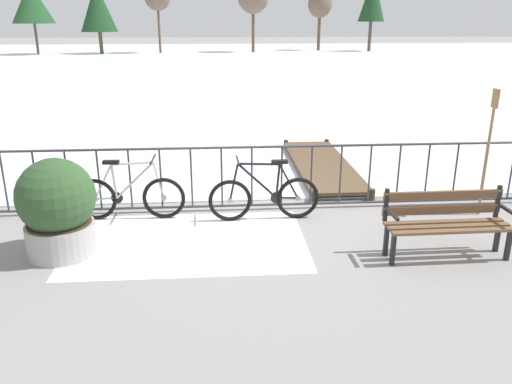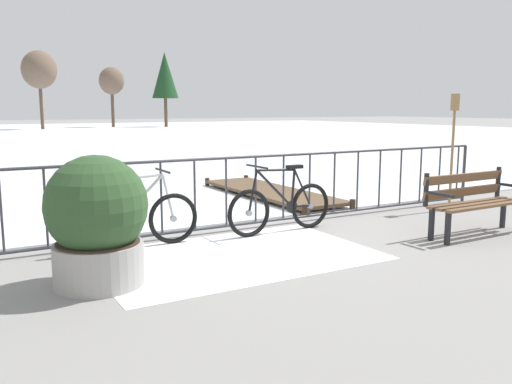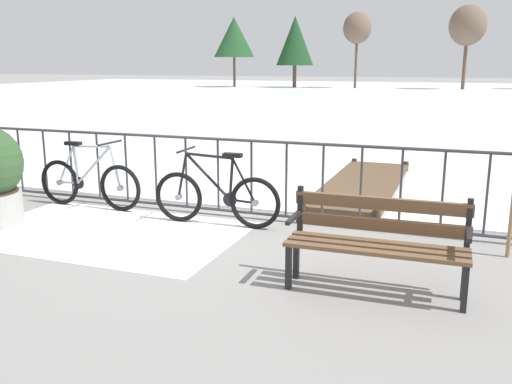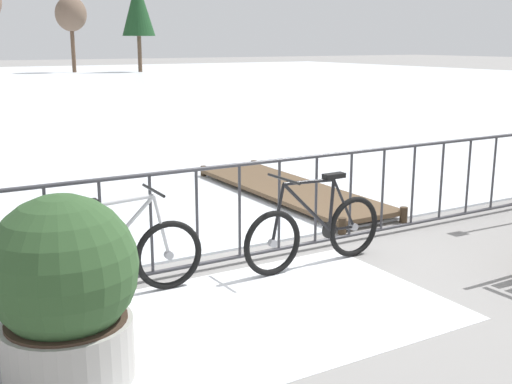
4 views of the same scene
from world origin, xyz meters
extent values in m
plane|color=gray|center=(0.00, 0.00, 0.00)|extent=(160.00, 160.00, 0.00)
cube|color=white|center=(-0.97, -1.20, 0.00)|extent=(3.25, 2.11, 0.01)
cylinder|color=#38383D|center=(0.00, 0.00, 1.05)|extent=(9.00, 0.04, 0.04)
cylinder|color=#38383D|center=(0.00, 0.00, 0.08)|extent=(9.00, 0.04, 0.04)
cylinder|color=#38383D|center=(-2.40, 0.00, 0.57)|extent=(0.03, 0.03, 0.97)
cylinder|color=#38383D|center=(-1.92, 0.00, 0.57)|extent=(0.03, 0.03, 0.97)
cylinder|color=#38383D|center=(-1.44, 0.00, 0.57)|extent=(0.03, 0.03, 0.97)
cylinder|color=#38383D|center=(-0.96, 0.00, 0.57)|extent=(0.03, 0.03, 0.97)
cylinder|color=#38383D|center=(-0.48, 0.00, 0.57)|extent=(0.03, 0.03, 0.97)
cylinder|color=#38383D|center=(0.00, 0.00, 0.57)|extent=(0.03, 0.03, 0.97)
cylinder|color=#38383D|center=(0.48, 0.00, 0.57)|extent=(0.03, 0.03, 0.97)
cylinder|color=#38383D|center=(0.96, 0.00, 0.57)|extent=(0.03, 0.03, 0.97)
cylinder|color=#38383D|center=(1.44, 0.00, 0.57)|extent=(0.03, 0.03, 0.97)
cylinder|color=#38383D|center=(1.92, 0.00, 0.57)|extent=(0.03, 0.03, 0.97)
cylinder|color=#38383D|center=(2.40, 0.00, 0.57)|extent=(0.03, 0.03, 0.97)
cylinder|color=#38383D|center=(2.88, 0.00, 0.57)|extent=(0.03, 0.03, 0.97)
cylinder|color=#38383D|center=(3.36, 0.00, 0.57)|extent=(0.03, 0.03, 0.97)
torus|color=black|center=(0.68, -0.41, 0.33)|extent=(0.66, 0.09, 0.66)
cylinder|color=gray|center=(0.68, -0.41, 0.33)|extent=(0.08, 0.06, 0.08)
torus|color=black|center=(-0.36, -0.45, 0.33)|extent=(0.66, 0.09, 0.66)
cylinder|color=gray|center=(-0.36, -0.45, 0.33)|extent=(0.08, 0.06, 0.08)
cylinder|color=black|center=(0.37, -0.42, 0.62)|extent=(0.08, 0.04, 0.53)
cylinder|color=black|center=(0.05, -0.44, 0.63)|extent=(0.61, 0.06, 0.59)
cylinder|color=black|center=(0.08, -0.44, 0.90)|extent=(0.63, 0.06, 0.07)
cylinder|color=black|center=(0.52, -0.42, 0.34)|extent=(0.34, 0.04, 0.05)
cylinder|color=black|center=(0.54, -0.42, 0.61)|extent=(0.32, 0.04, 0.56)
cylinder|color=black|center=(-0.30, -0.45, 0.62)|extent=(0.16, 0.04, 0.59)
cube|color=black|center=(0.39, -0.42, 0.92)|extent=(0.24, 0.11, 0.05)
cylinder|color=black|center=(-0.24, -0.45, 0.96)|extent=(0.05, 0.52, 0.03)
cylinder|color=black|center=(0.35, -0.42, 0.35)|extent=(0.18, 0.03, 0.18)
torus|color=black|center=(-2.43, -0.24, 0.33)|extent=(0.66, 0.07, 0.66)
cylinder|color=gray|center=(-2.43, -0.24, 0.33)|extent=(0.08, 0.06, 0.08)
torus|color=black|center=(-1.38, -0.27, 0.33)|extent=(0.66, 0.07, 0.66)
cylinder|color=gray|center=(-1.38, -0.27, 0.33)|extent=(0.08, 0.06, 0.08)
cylinder|color=#B2B2B7|center=(-2.12, -0.25, 0.62)|extent=(0.08, 0.04, 0.53)
cylinder|color=#B2B2B7|center=(-1.80, -0.26, 0.63)|extent=(0.61, 0.05, 0.59)
cylinder|color=#B2B2B7|center=(-1.82, -0.26, 0.90)|extent=(0.63, 0.05, 0.07)
cylinder|color=#B2B2B7|center=(-2.26, -0.25, 0.34)|extent=(0.34, 0.04, 0.05)
cylinder|color=#B2B2B7|center=(-2.28, -0.25, 0.61)|extent=(0.32, 0.04, 0.56)
cylinder|color=#B2B2B7|center=(-1.44, -0.27, 0.62)|extent=(0.16, 0.04, 0.59)
cube|color=black|center=(-2.14, -0.25, 0.92)|extent=(0.24, 0.11, 0.05)
cylinder|color=black|center=(-1.51, -0.26, 0.96)|extent=(0.04, 0.52, 0.03)
cylinder|color=black|center=(-2.10, -0.25, 0.35)|extent=(0.18, 0.02, 0.18)
cylinder|color=#9E9B96|center=(-2.61, -1.44, 0.21)|extent=(0.88, 0.88, 0.42)
cylinder|color=#38281E|center=(-2.61, -1.44, 0.43)|extent=(0.81, 0.81, 0.02)
sphere|color=#2D4C28|center=(-2.61, -1.44, 0.80)|extent=(1.00, 1.00, 1.00)
cube|color=brown|center=(1.59, 2.20, 0.12)|extent=(1.10, 3.79, 0.06)
cylinder|color=#3C2E20|center=(1.09, 0.30, 0.10)|extent=(0.10, 0.10, 0.20)
cylinder|color=#3C2E20|center=(2.08, 0.30, 0.10)|extent=(0.10, 0.10, 0.20)
cylinder|color=#3C2E20|center=(1.09, 4.09, 0.10)|extent=(0.10, 0.10, 0.20)
cylinder|color=#3C2E20|center=(2.08, 4.09, 0.10)|extent=(0.10, 0.10, 0.20)
cylinder|color=brown|center=(13.81, 41.05, 2.23)|extent=(0.30, 0.30, 4.46)
cone|color=#193D1E|center=(13.81, 41.05, 4.76)|extent=(2.43, 2.43, 4.18)
cylinder|color=brown|center=(9.34, 42.90, 1.77)|extent=(0.29, 0.29, 3.55)
ellipsoid|color=brown|center=(9.34, 42.90, 4.23)|extent=(2.26, 2.26, 2.49)
camera|label=1|loc=(-0.51, -7.77, 2.96)|focal=35.78mm
camera|label=2|loc=(-3.79, -6.62, 1.74)|focal=37.20mm
camera|label=3|loc=(3.03, -6.71, 2.03)|focal=39.06mm
camera|label=4|loc=(-3.54, -5.51, 2.26)|focal=44.77mm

